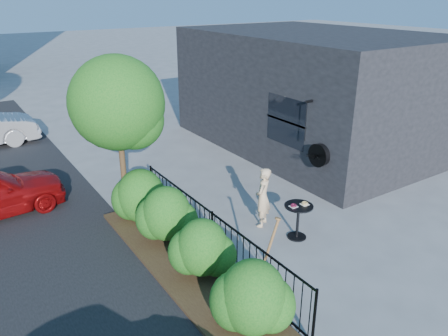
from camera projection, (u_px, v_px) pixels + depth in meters
ground at (268, 237)px, 10.08m from camera, size 120.00×120.00×0.00m
shop_building at (311, 90)px, 15.61m from camera, size 6.22×9.00×4.00m
fence at (212, 234)px, 9.10m from camera, size 0.05×6.05×1.10m
planting_bed at (184, 266)px, 8.94m from camera, size 1.30×6.00×0.08m
shrubs at (184, 235)px, 8.82m from camera, size 1.10×5.60×1.24m
patio_tree at (121, 109)px, 10.03m from camera, size 2.20×2.20×3.94m
cafe_table at (298, 215)px, 9.85m from camera, size 0.65×0.65×0.88m
woman at (263, 197)px, 10.34m from camera, size 0.64×0.60×1.47m
shovel at (266, 260)px, 8.04m from camera, size 0.52×0.20×1.52m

